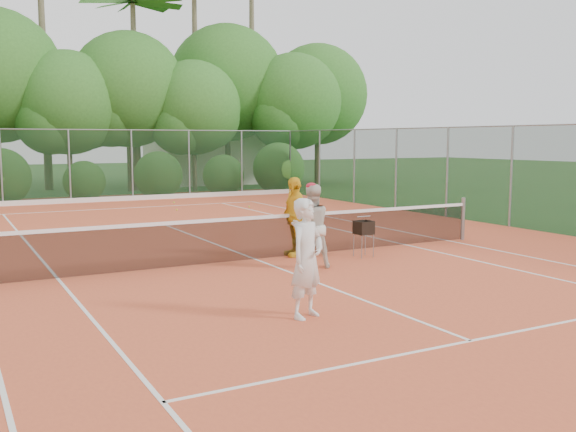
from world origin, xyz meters
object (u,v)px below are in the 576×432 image
object	(u,v)px
player_white	(307,258)
player_yellow	(294,217)
ball_hopper	(364,228)
player_center_grp	(311,226)

from	to	relation	value
player_white	player_yellow	xyz separation A→B (m)	(2.26, 4.45, 0.01)
ball_hopper	player_white	bearing A→B (deg)	-137.32
player_yellow	ball_hopper	distance (m)	1.56
player_center_grp	ball_hopper	world-z (taller)	player_center_grp
player_center_grp	ball_hopper	bearing A→B (deg)	17.08
player_white	player_yellow	world-z (taller)	player_yellow
player_center_grp	player_yellow	distance (m)	1.36
player_center_grp	ball_hopper	distance (m)	1.74
player_white	player_center_grp	size ratio (longest dim) A/B	1.01
player_white	player_yellow	size ratio (longest dim) A/B	0.99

